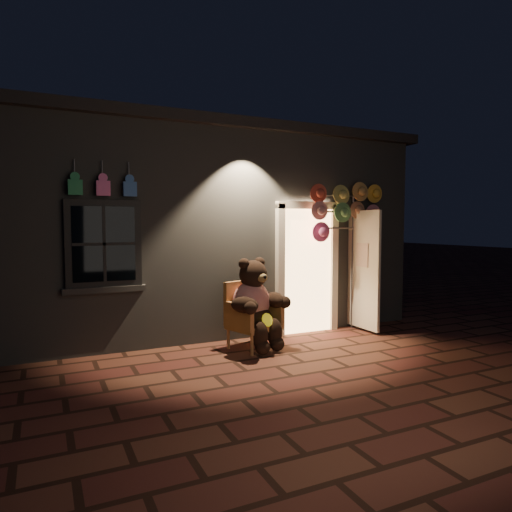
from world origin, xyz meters
TOP-DOWN VIEW (x-y plane):
  - ground at (0.00, 0.00)m, footprint 60.00×60.00m
  - shop_building at (0.00, 3.99)m, footprint 7.30×5.95m
  - wicker_armchair at (0.08, 0.96)m, footprint 0.81×0.77m
  - teddy_bear at (0.10, 0.84)m, footprint 0.92×0.85m
  - hat_rack at (2.00, 1.28)m, footprint 1.42×0.22m

SIDE VIEW (x-z plane):
  - ground at x=0.00m, z-range 0.00..0.00m
  - wicker_armchair at x=0.08m, z-range 0.00..0.98m
  - teddy_bear at x=0.10m, z-range 0.00..1.33m
  - shop_building at x=0.00m, z-range -0.02..3.49m
  - hat_rack at x=2.00m, z-range 0.84..3.35m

